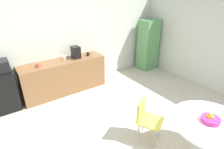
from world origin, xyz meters
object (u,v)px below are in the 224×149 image
Objects in this scene: mini_fridge at (4,91)px; mug_green at (88,54)px; fruit_bowl at (210,119)px; mug_red at (38,65)px; round_table at (210,128)px; mug_white at (64,57)px; chair_yellow at (145,115)px; locker_cabinet at (148,45)px; coffee_maker at (76,52)px.

mug_green reaches higher than mini_fridge.
mug_red is at bearing 116.56° from fruit_bowl.
mug_red is at bearing 116.38° from round_table.
mug_green is at bearing -10.28° from mug_white.
round_table is at bearing -61.16° from chair_yellow.
mini_fridge is at bearing 174.08° from mug_red.
locker_cabinet is at bearing -0.24° from mug_red.
mug_red is (-1.38, -0.06, 0.00)m from mug_green.
coffee_maker is at bearing 177.84° from locker_cabinet.
mug_green reaches higher than round_table.
round_table is at bearing -63.62° from mug_red.
locker_cabinet is 1.40× the size of round_table.
locker_cabinet is at bearing 58.63° from fruit_bowl.
round_table is at bearing -83.18° from fruit_bowl.
mug_white is (1.54, 0.09, 0.48)m from mini_fridge.
fruit_bowl is at bearing -74.97° from mug_white.
coffee_maker is (1.85, 0.00, 0.59)m from mini_fridge.
locker_cabinet reaches higher than mug_green.
round_table is 9.40× the size of mug_white.
coffee_maker reaches higher than mug_green.
locker_cabinet is 13.19× the size of mug_green.
round_table is (2.48, -3.45, 0.16)m from mini_fridge.
fruit_bowl is (-0.00, 0.03, 0.17)m from round_table.
mini_fridge is 7.31× the size of mug_red.
round_table is (-2.01, -3.35, -0.22)m from locker_cabinet.
mug_green is at bearing 178.20° from locker_cabinet.
mug_white is 0.40× the size of coffee_maker.
coffee_maker reaches higher than round_table.
fruit_bowl is at bearing -60.41° from chair_yellow.
round_table is 1.03m from chair_yellow.
round_table is 3.53m from coffee_maker.
locker_cabinet is at bearing -3.71° from mug_white.
mug_green is (2.20, -0.03, 0.48)m from mini_fridge.
coffee_maker is at bearing 93.20° from chair_yellow.
coffee_maker reaches higher than mug_red.
locker_cabinet is 3.52m from chair_yellow.
locker_cabinet is 13.19× the size of mug_red.
locker_cabinet reaches higher than coffee_maker.
locker_cabinet is at bearing -1.27° from mini_fridge.
mug_red is 1.04m from coffee_maker.
mini_fridge is 1.94m from coffee_maker.
mug_white is 0.34m from coffee_maker.
mug_white is at bearing 99.69° from chair_yellow.
locker_cabinet is 2.66m from coffee_maker.
round_table is 1.46× the size of chair_yellow.
locker_cabinet reaches higher than mini_fridge.
mug_red reaches higher than mini_fridge.
coffee_maker is (0.31, -0.09, 0.11)m from mug_white.
chair_yellow is 6.43× the size of mug_red.
chair_yellow is (1.99, -2.55, 0.05)m from mini_fridge.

